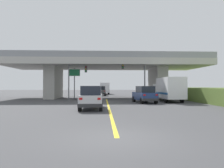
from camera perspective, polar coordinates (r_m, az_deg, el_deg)
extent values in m
plane|color=#424244|center=(34.00, -1.65, -4.02)|extent=(160.00, 160.00, 0.00)
cube|color=#B7B5AD|center=(34.13, -1.65, 5.49)|extent=(32.10, 10.97, 0.97)
cube|color=#A8A69F|center=(34.91, -16.08, 0.33)|extent=(1.68, 6.58, 5.17)
cube|color=#A8A69F|center=(35.17, 12.67, 0.32)|extent=(1.68, 6.58, 5.17)
cube|color=gray|center=(28.97, -1.48, 8.47)|extent=(32.10, 0.20, 0.90)
cube|color=gray|center=(39.54, -1.77, 6.01)|extent=(32.10, 0.20, 0.90)
cube|color=yellow|center=(19.62, -0.98, -6.47)|extent=(0.20, 23.61, 0.01)
cube|color=silver|center=(17.94, -5.78, -4.43)|extent=(1.87, 4.67, 0.90)
cube|color=#1E232D|center=(17.56, -5.84, -1.80)|extent=(1.64, 2.57, 0.76)
cube|color=#2D2D30|center=(15.70, -6.25, -6.10)|extent=(1.90, 0.20, 0.28)
cube|color=red|center=(15.65, -8.83, -4.17)|extent=(0.24, 0.06, 0.16)
cube|color=red|center=(15.56, -3.68, -4.19)|extent=(0.24, 0.06, 0.16)
cylinder|color=black|center=(19.81, -7.90, -5.37)|extent=(0.26, 0.72, 0.72)
cylinder|color=black|center=(19.73, -3.06, -5.40)|extent=(0.26, 0.72, 0.72)
cylinder|color=black|center=(16.28, -9.08, -6.39)|extent=(0.26, 0.72, 0.72)
cylinder|color=black|center=(16.18, -3.17, -6.44)|extent=(0.26, 0.72, 0.72)
cube|color=navy|center=(24.84, 9.11, -3.38)|extent=(2.43, 4.42, 0.90)
cube|color=#1E232D|center=(24.51, 9.35, -1.47)|extent=(1.96, 2.51, 0.76)
cube|color=#2D2D30|center=(22.93, 10.81, -4.38)|extent=(1.94, 0.45, 0.28)
cube|color=red|center=(22.59, 9.18, -3.09)|extent=(0.25, 0.09, 0.16)
cube|color=red|center=(23.10, 12.52, -3.03)|extent=(0.25, 0.09, 0.16)
cylinder|color=black|center=(26.09, 6.23, -4.24)|extent=(0.35, 0.75, 0.72)
cylinder|color=black|center=(26.61, 9.74, -4.16)|extent=(0.35, 0.75, 0.72)
cylinder|color=black|center=(23.12, 8.40, -4.70)|extent=(0.35, 0.75, 0.72)
cylinder|color=black|center=(23.71, 12.30, -4.59)|extent=(0.35, 0.75, 0.72)
cube|color=silver|center=(30.32, 13.99, -1.76)|extent=(2.20, 2.00, 1.90)
cube|color=white|center=(26.91, 16.15, -1.09)|extent=(2.31, 5.15, 2.65)
cube|color=#195999|center=(26.92, 16.16, -2.50)|extent=(2.33, 5.05, 0.24)
cylinder|color=black|center=(30.08, 12.16, -3.58)|extent=(0.30, 0.90, 0.90)
cylinder|color=black|center=(30.65, 15.79, -3.52)|extent=(0.30, 0.90, 0.90)
cylinder|color=black|center=(25.42, 14.95, -4.11)|extent=(0.30, 0.90, 0.90)
cylinder|color=black|center=(26.09, 19.16, -4.01)|extent=(0.30, 0.90, 0.90)
cube|color=slate|center=(43.21, -3.12, -2.23)|extent=(1.92, 4.44, 0.90)
cube|color=#1E232D|center=(42.86, -3.12, -1.13)|extent=(1.69, 2.44, 0.76)
cube|color=#2D2D30|center=(41.05, -3.15, -2.75)|extent=(1.96, 0.20, 0.28)
cube|color=red|center=(40.98, -4.16, -2.01)|extent=(0.24, 0.06, 0.16)
cube|color=red|center=(40.96, -2.14, -2.01)|extent=(0.24, 0.06, 0.16)
cylinder|color=black|center=(44.91, -4.20, -2.75)|extent=(0.26, 0.72, 0.72)
cylinder|color=black|center=(44.89, -2.00, -2.75)|extent=(0.26, 0.72, 0.72)
cylinder|color=black|center=(41.57, -4.33, -2.91)|extent=(0.26, 0.72, 0.72)
cylinder|color=black|center=(41.55, -1.95, -2.91)|extent=(0.26, 0.72, 0.72)
cylinder|color=#56595E|center=(29.75, 9.24, 1.41)|extent=(0.18, 0.18, 6.12)
cylinder|color=#56595E|center=(29.65, 6.18, 6.13)|extent=(3.21, 0.12, 0.12)
cube|color=black|center=(29.40, 3.07, 5.25)|extent=(0.32, 0.26, 0.96)
sphere|color=red|center=(29.28, 3.10, 5.86)|extent=(0.16, 0.16, 0.16)
sphere|color=gold|center=(29.25, 3.10, 5.28)|extent=(0.16, 0.16, 0.16)
sphere|color=green|center=(29.22, 3.10, 4.69)|extent=(0.16, 0.16, 0.16)
cylinder|color=slate|center=(30.12, -12.13, 1.08)|extent=(0.18, 0.18, 5.80)
cylinder|color=slate|center=(30.08, -9.76, 5.09)|extent=(2.50, 0.12, 0.12)
cube|color=#232326|center=(29.90, -7.38, 4.20)|extent=(0.32, 0.26, 0.96)
sphere|color=red|center=(29.78, -7.41, 4.80)|extent=(0.16, 0.16, 0.16)
sphere|color=gold|center=(29.75, -7.41, 4.22)|extent=(0.16, 0.16, 0.16)
sphere|color=green|center=(29.73, -7.41, 3.64)|extent=(0.16, 0.16, 0.16)
cylinder|color=#56595E|center=(31.72, -10.58, 0.11)|extent=(0.14, 0.14, 4.82)
cube|color=#197242|center=(31.73, -10.59, 3.19)|extent=(1.68, 0.08, 1.01)
cube|color=white|center=(31.72, -10.59, 3.20)|extent=(1.76, 0.04, 1.09)
cube|color=red|center=(54.42, -2.11, -1.29)|extent=(2.20, 2.00, 1.90)
cube|color=silver|center=(51.00, -2.08, -1.04)|extent=(2.31, 4.83, 2.42)
cube|color=#B26619|center=(51.01, -2.08, -1.72)|extent=(2.33, 4.73, 0.24)
cylinder|color=black|center=(54.44, -3.16, -2.29)|extent=(0.30, 0.90, 0.90)
cylinder|color=black|center=(54.45, -1.06, -2.29)|extent=(0.30, 0.90, 0.90)
cylinder|color=black|center=(49.82, -3.22, -2.44)|extent=(0.30, 0.90, 0.90)
cylinder|color=black|center=(49.83, -0.92, -2.44)|extent=(0.30, 0.90, 0.90)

